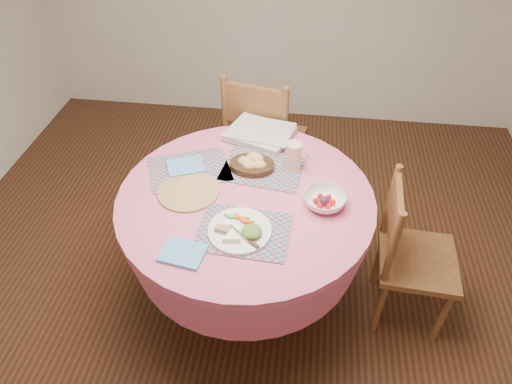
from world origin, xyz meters
TOP-DOWN VIEW (x-y plane):
  - ground at (0.00, 0.00)m, footprint 4.00×4.00m
  - dining_table at (0.00, 0.00)m, footprint 1.24×1.24m
  - chair_right at (0.83, 0.00)m, footprint 0.41×0.43m
  - chair_back at (-0.02, 0.82)m, footprint 0.55×0.53m
  - placemat_front at (0.03, -0.24)m, footprint 0.42×0.32m
  - placemat_left at (-0.31, 0.16)m, footprint 0.49×0.43m
  - placemat_back at (0.06, 0.22)m, footprint 0.44×0.35m
  - wicker_trivet at (-0.28, -0.01)m, footprint 0.30×0.30m
  - napkin_near at (-0.21, -0.40)m, footprint 0.20×0.17m
  - napkin_far at (-0.34, 0.17)m, footprint 0.22×0.20m
  - dinner_plate at (0.02, -0.25)m, footprint 0.28×0.28m
  - bread_bowl at (0.00, 0.21)m, footprint 0.23×0.23m
  - latte_mug at (0.21, 0.24)m, footprint 0.12×0.08m
  - fruit_bowl at (0.37, -0.02)m, footprint 0.26×0.26m
  - newspaper_stack at (0.01, 0.50)m, footprint 0.41×0.37m

SIDE VIEW (x-z plane):
  - ground at x=0.00m, z-range 0.00..0.00m
  - chair_right at x=0.83m, z-range 0.02..0.89m
  - chair_back at x=-0.02m, z-range 0.02..1.01m
  - dining_table at x=0.00m, z-range 0.18..0.93m
  - placemat_front at x=0.03m, z-range 0.75..0.76m
  - placemat_left at x=-0.31m, z-range 0.75..0.76m
  - placemat_back at x=0.06m, z-range 0.75..0.76m
  - wicker_trivet at x=-0.28m, z-range 0.75..0.76m
  - napkin_near at x=-0.21m, z-range 0.75..0.76m
  - napkin_far at x=-0.34m, z-range 0.76..0.77m
  - dinner_plate at x=0.02m, z-range 0.75..0.80m
  - newspaper_stack at x=0.01m, z-range 0.76..0.80m
  - fruit_bowl at x=0.37m, z-range 0.75..0.81m
  - bread_bowl at x=0.00m, z-range 0.75..0.83m
  - latte_mug at x=0.21m, z-range 0.76..0.90m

